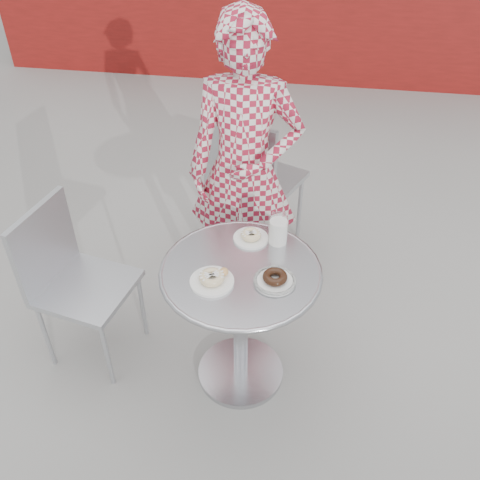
# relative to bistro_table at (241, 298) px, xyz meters

# --- Properties ---
(ground) EXTENTS (60.00, 60.00, 0.00)m
(ground) POSITION_rel_bistro_table_xyz_m (0.01, -0.01, -0.51)
(ground) COLOR #A19E99
(ground) RESTS_ON ground
(bistro_table) EXTENTS (0.67, 0.67, 0.68)m
(bistro_table) POSITION_rel_bistro_table_xyz_m (0.00, 0.00, 0.00)
(bistro_table) COLOR silver
(bistro_table) RESTS_ON ground
(chair_far) EXTENTS (0.58, 0.59, 0.93)m
(chair_far) POSITION_rel_bistro_table_xyz_m (-0.06, 0.99, -0.23)
(chair_far) COLOR #B1B3B9
(chair_far) RESTS_ON ground
(chair_left) EXTENTS (0.46, 0.46, 0.82)m
(chair_left) POSITION_rel_bistro_table_xyz_m (-0.74, 0.05, -0.26)
(chair_left) COLOR #B1B3B9
(chair_left) RESTS_ON ground
(seated_person) EXTENTS (0.56, 0.37, 1.53)m
(seated_person) POSITION_rel_bistro_table_xyz_m (-0.08, 0.62, 0.25)
(seated_person) COLOR maroon
(seated_person) RESTS_ON ground
(plate_far) EXTENTS (0.15, 0.15, 0.04)m
(plate_far) POSITION_rel_bistro_table_xyz_m (0.01, 0.20, 0.18)
(plate_far) COLOR white
(plate_far) RESTS_ON bistro_table
(plate_near) EXTENTS (0.18, 0.18, 0.05)m
(plate_near) POSITION_rel_bistro_table_xyz_m (-0.10, -0.09, 0.18)
(plate_near) COLOR white
(plate_near) RESTS_ON bistro_table
(plate_checker) EXTENTS (0.17, 0.17, 0.04)m
(plate_checker) POSITION_rel_bistro_table_xyz_m (0.14, -0.05, 0.18)
(plate_checker) COLOR white
(plate_checker) RESTS_ON bistro_table
(milk_cup) EXTENTS (0.09, 0.09, 0.13)m
(milk_cup) POSITION_rel_bistro_table_xyz_m (0.13, 0.20, 0.23)
(milk_cup) COLOR white
(milk_cup) RESTS_ON bistro_table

